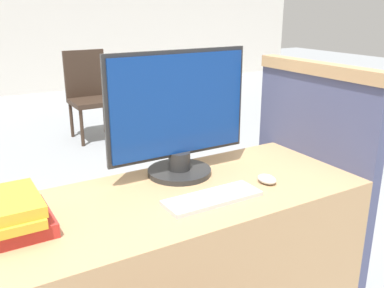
# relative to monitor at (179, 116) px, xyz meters

# --- Properties ---
(carrel_divider) EXTENTS (0.07, 0.65, 1.17)m
(carrel_divider) POSITION_rel_monitor_xyz_m (0.60, -0.11, -0.41)
(carrel_divider) COLOR #474C70
(carrel_divider) RESTS_ON ground_plane
(monitor) EXTENTS (0.56, 0.24, 0.47)m
(monitor) POSITION_rel_monitor_xyz_m (0.00, 0.00, 0.00)
(monitor) COLOR #282828
(monitor) RESTS_ON desk
(keyboard) EXTENTS (0.33, 0.12, 0.02)m
(keyboard) POSITION_rel_monitor_xyz_m (-0.02, -0.26, -0.22)
(keyboard) COLOR silver
(keyboard) RESTS_ON desk
(mouse) EXTENTS (0.06, 0.08, 0.03)m
(mouse) POSITION_rel_monitor_xyz_m (0.23, -0.24, -0.21)
(mouse) COLOR silver
(mouse) RESTS_ON desk
(book_stack) EXTENTS (0.19, 0.26, 0.10)m
(book_stack) POSITION_rel_monitor_xyz_m (-0.61, -0.13, -0.18)
(book_stack) COLOR #B72D28
(book_stack) RESTS_ON desk
(far_chair) EXTENTS (0.44, 0.44, 0.93)m
(far_chair) POSITION_rel_monitor_xyz_m (0.63, 3.12, -0.50)
(far_chair) COLOR #38281E
(far_chair) RESTS_ON ground_plane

